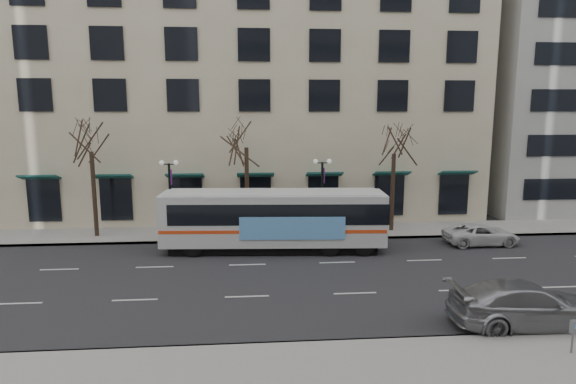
{
  "coord_description": "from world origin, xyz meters",
  "views": [
    {
      "loc": [
        0.21,
        -23.17,
        8.36
      ],
      "look_at": [
        2.26,
        2.47,
        4.0
      ],
      "focal_mm": 30.0,
      "sensor_mm": 36.0,
      "label": 1
    }
  ],
  "objects": [
    {
      "name": "building_hotel",
      "position": [
        -2.0,
        21.0,
        12.0
      ],
      "size": [
        40.0,
        20.0,
        24.0
      ],
      "primitive_type": "cube",
      "color": "#C1B393",
      "rests_on": "ground"
    },
    {
      "name": "tree_far_left",
      "position": [
        -10.0,
        8.8,
        6.7
      ],
      "size": [
        3.6,
        3.6,
        8.34
      ],
      "color": "black",
      "rests_on": "ground"
    },
    {
      "name": "tree_far_mid",
      "position": [
        0.0,
        8.8,
        6.91
      ],
      "size": [
        3.6,
        3.6,
        8.55
      ],
      "color": "black",
      "rests_on": "ground"
    },
    {
      "name": "silver_car",
      "position": [
        10.95,
        -6.19,
        0.88
      ],
      "size": [
        6.12,
        2.62,
        1.76
      ],
      "primitive_type": "imported",
      "rotation": [
        0.0,
        0.0,
        1.55
      ],
      "color": "#97999E",
      "rests_on": "ground"
    },
    {
      "name": "lamp_post_left",
      "position": [
        -4.99,
        8.2,
        2.94
      ],
      "size": [
        1.22,
        0.45,
        5.21
      ],
      "color": "black",
      "rests_on": "ground"
    },
    {
      "name": "pay_station",
      "position": [
        11.14,
        -8.63,
        1.0
      ],
      "size": [
        0.3,
        0.25,
        1.17
      ],
      "rotation": [
        0.0,
        0.0,
        0.4
      ],
      "color": "slate",
      "rests_on": "sidewalk_near"
    },
    {
      "name": "ground",
      "position": [
        0.0,
        0.0,
        0.0
      ],
      "size": [
        160.0,
        160.0,
        0.0
      ],
      "primitive_type": "plane",
      "color": "black",
      "rests_on": "ground"
    },
    {
      "name": "city_bus",
      "position": [
        1.68,
        5.02,
        1.97
      ],
      "size": [
        13.48,
        3.74,
        3.61
      ],
      "rotation": [
        0.0,
        0.0,
        -0.06
      ],
      "color": "silver",
      "rests_on": "ground"
    },
    {
      "name": "sidewalk_far",
      "position": [
        5.0,
        9.0,
        0.07
      ],
      "size": [
        80.0,
        4.0,
        0.15
      ],
      "primitive_type": "cube",
      "color": "gray",
      "rests_on": "ground"
    },
    {
      "name": "white_pickup",
      "position": [
        14.74,
        5.24,
        0.64
      ],
      "size": [
        4.66,
        2.19,
        1.29
      ],
      "primitive_type": "imported",
      "rotation": [
        0.0,
        0.0,
        1.58
      ],
      "color": "silver",
      "rests_on": "ground"
    },
    {
      "name": "lamp_post_right",
      "position": [
        5.01,
        8.2,
        2.94
      ],
      "size": [
        1.22,
        0.45,
        5.21
      ],
      "color": "black",
      "rests_on": "ground"
    },
    {
      "name": "tree_far_right",
      "position": [
        10.0,
        8.8,
        6.42
      ],
      "size": [
        3.6,
        3.6,
        8.06
      ],
      "color": "black",
      "rests_on": "ground"
    }
  ]
}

